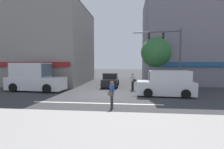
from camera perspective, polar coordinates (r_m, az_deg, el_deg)
name	(u,v)px	position (r m, az deg, el deg)	size (l,w,h in m)	color
ground_plane	(104,94)	(15.50, -2.60, -6.40)	(120.00, 120.00, 0.00)	#333335
lane_marking_stripe	(96,103)	(12.12, -5.14, -9.31)	(9.00, 0.24, 0.01)	silver
sidewalk_curb	(72,130)	(7.47, -13.01, -17.32)	(40.00, 5.00, 0.16)	#9E9993
building_left_block	(41,46)	(26.50, -22.29, 8.58)	(12.89, 10.87, 10.14)	gray
building_right_corner	(187,40)	(27.34, 23.28, 10.20)	(11.76, 11.32, 11.84)	slate
street_tree	(156,52)	(20.94, 14.13, 7.00)	(3.43, 3.43, 5.68)	#4C3823
utility_pole_near_left	(34,50)	(22.37, -24.22, 7.38)	(1.40, 0.22, 8.22)	brown
traffic_light_mast	(170,49)	(19.05, 18.49, 7.93)	(4.85, 0.80, 6.20)	#47474C
sedan_waiting_far	(110,80)	(20.32, -0.52, -1.92)	(1.96, 4.14, 1.58)	black
van_crossing_center	(166,84)	(15.22, 17.36, -2.94)	(4.71, 2.27, 2.11)	silver
box_truck_crossing_rightbound	(34,78)	(18.68, -24.09, -1.10)	(5.73, 2.56, 2.75)	silver
pedestrian_foreground_with_bag	(112,93)	(10.48, -0.09, -6.10)	(0.33, 0.67, 1.67)	#333338
pedestrian_mid_crossing	(133,80)	(17.93, 6.81, -1.95)	(0.51, 0.64, 1.67)	#232838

